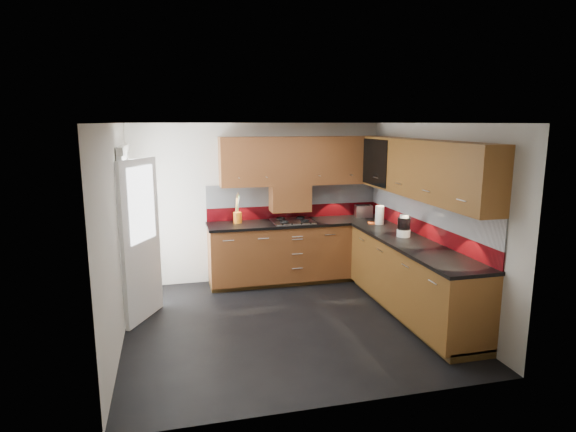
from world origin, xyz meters
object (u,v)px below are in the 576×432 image
object	(u,v)px
gas_hob	(293,221)
utensil_pot	(238,216)
food_processor	(404,227)
toaster	(363,211)

from	to	relation	value
gas_hob	utensil_pot	distance (m)	0.82
gas_hob	food_processor	size ratio (longest dim) A/B	2.09
gas_hob	utensil_pot	size ratio (longest dim) A/B	1.33
utensil_pot	toaster	world-z (taller)	utensil_pot
gas_hob	utensil_pot	bearing A→B (deg)	170.34
gas_hob	toaster	size ratio (longest dim) A/B	2.13
toaster	food_processor	bearing A→B (deg)	-90.34
utensil_pot	food_processor	world-z (taller)	utensil_pot
gas_hob	utensil_pot	world-z (taller)	utensil_pot
gas_hob	utensil_pot	xyz separation A→B (m)	(-0.81, 0.14, 0.08)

